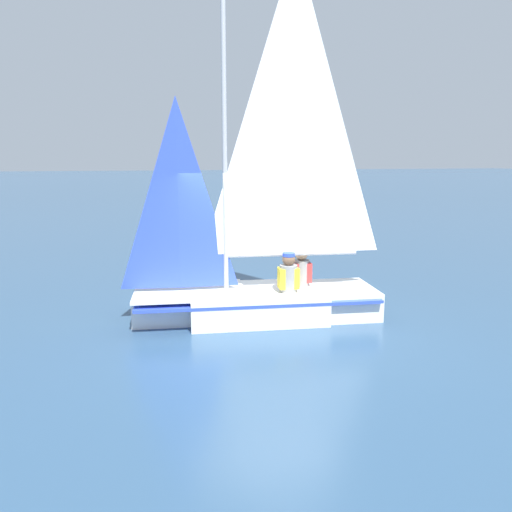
# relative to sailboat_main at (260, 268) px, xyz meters

# --- Properties ---
(ground_plane) EXTENTS (260.00, 260.00, 0.00)m
(ground_plane) POSITION_rel_sailboat_main_xyz_m (-0.01, -0.07, -0.87)
(ground_plane) COLOR #2D4C6B
(sailboat_main) EXTENTS (2.22, 4.33, 6.15)m
(sailboat_main) POSITION_rel_sailboat_main_xyz_m (0.00, 0.00, 0.00)
(sailboat_main) COLOR white
(sailboat_main) RESTS_ON ground_plane
(sailor_helm) EXTENTS (0.35, 0.38, 1.16)m
(sailor_helm) POSITION_rel_sailboat_main_xyz_m (0.28, 0.42, -0.24)
(sailor_helm) COLOR black
(sailor_helm) RESTS_ON ground_plane
(sailor_crew) EXTENTS (0.35, 0.38, 1.16)m
(sailor_crew) POSITION_rel_sailboat_main_xyz_m (-0.06, 0.81, -0.24)
(sailor_crew) COLOR black
(sailor_crew) RESTS_ON ground_plane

